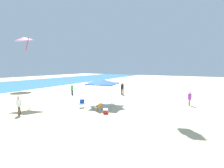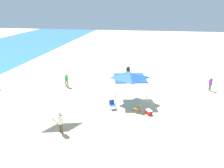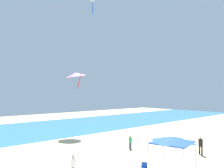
# 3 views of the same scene
# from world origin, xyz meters

# --- Properties ---
(ocean_strip) EXTENTS (120.00, 21.56, 0.02)m
(ocean_strip) POSITION_xyz_m (0.00, 32.68, 0.01)
(ocean_strip) COLOR teal
(ocean_strip) RESTS_ON ground
(canopy_tent) EXTENTS (3.56, 3.51, 2.88)m
(canopy_tent) POSITION_xyz_m (-2.83, 3.68, 2.60)
(canopy_tent) COLOR #B7B7BC
(canopy_tent) RESTS_ON ground
(folding_chair_facing_ocean) EXTENTS (0.79, 0.74, 0.82)m
(folding_chair_facing_ocean) POSITION_xyz_m (-4.90, 5.05, 0.47)
(folding_chair_facing_ocean) COLOR black
(folding_chair_facing_ocean) RESTS_ON ground
(person_kite_handler) EXTENTS (0.41, 0.41, 1.74)m
(person_kite_handler) POSITION_xyz_m (-9.69, 8.12, 1.02)
(person_kite_handler) COLOR brown
(person_kite_handler) RESTS_ON ground
(person_near_umbrella) EXTENTS (0.46, 0.49, 1.92)m
(person_near_umbrella) POSITION_xyz_m (3.78, 4.50, 1.13)
(person_near_umbrella) COLOR black
(person_near_umbrella) RESTS_ON ground
(person_watching_sky) EXTENTS (0.38, 0.41, 1.59)m
(person_watching_sky) POSITION_xyz_m (0.05, 11.22, 0.93)
(person_watching_sky) COLOR #33384C
(person_watching_sky) RESTS_ON ground
(kite_delta_pink) EXTENTS (3.91, 3.86, 2.89)m
(kite_delta_pink) POSITION_xyz_m (0.57, 23.76, 9.56)
(kite_delta_pink) COLOR pink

